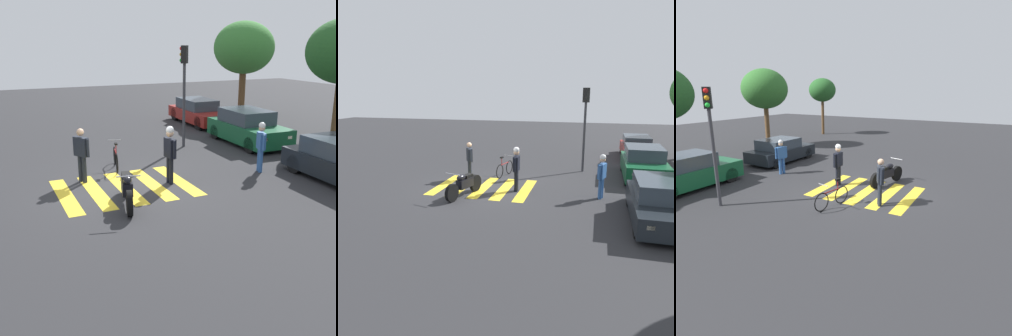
% 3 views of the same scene
% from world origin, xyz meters
% --- Properties ---
extents(ground_plane, '(60.00, 60.00, 0.00)m').
position_xyz_m(ground_plane, '(0.00, 0.00, 0.00)').
color(ground_plane, '#2B2B2D').
extents(police_motorcycle, '(2.20, 0.83, 1.06)m').
position_xyz_m(police_motorcycle, '(1.33, -0.37, 0.47)').
color(police_motorcycle, black).
rests_on(police_motorcycle, ground_plane).
extents(leaning_bicycle, '(1.64, 0.52, 0.99)m').
position_xyz_m(leaning_bicycle, '(-2.06, 0.37, 0.37)').
color(leaning_bicycle, black).
rests_on(leaning_bicycle, ground_plane).
extents(officer_on_foot, '(0.69, 0.24, 1.84)m').
position_xyz_m(officer_on_foot, '(0.18, 1.45, 1.07)').
color(officer_on_foot, black).
rests_on(officer_on_foot, ground_plane).
extents(officer_by_motorcycle, '(0.61, 0.42, 1.74)m').
position_xyz_m(officer_by_motorcycle, '(-1.07, -1.03, 1.00)').
color(officer_by_motorcycle, '#1E232D').
rests_on(officer_by_motorcycle, ground_plane).
extents(pedestrian_bystander, '(0.62, 0.34, 1.72)m').
position_xyz_m(pedestrian_bystander, '(0.30, 4.78, 0.98)').
color(pedestrian_bystander, '#2D5999').
rests_on(pedestrian_bystander, ground_plane).
extents(crosswalk_stripes, '(3.18, 4.05, 0.01)m').
position_xyz_m(crosswalk_stripes, '(0.00, -0.00, 0.00)').
color(crosswalk_stripes, yellow).
rests_on(crosswalk_stripes, ground_plane).
extents(car_maroon_wagon, '(4.40, 1.76, 1.33)m').
position_xyz_m(car_maroon_wagon, '(-8.30, 6.99, 0.64)').
color(car_maroon_wagon, black).
rests_on(car_maroon_wagon, ground_plane).
extents(car_green_compact, '(4.15, 1.90, 1.48)m').
position_xyz_m(car_green_compact, '(-3.30, 6.75, 0.71)').
color(car_green_compact, black).
rests_on(car_green_compact, ground_plane).
extents(traffic_light_pole, '(0.34, 0.34, 4.15)m').
position_xyz_m(traffic_light_pole, '(-3.97, 3.96, 2.79)').
color(traffic_light_pole, '#38383D').
rests_on(traffic_light_pole, ground_plane).
extents(street_tree_near, '(3.47, 3.47, 5.43)m').
position_xyz_m(street_tree_near, '(-9.38, 10.48, 3.93)').
color(street_tree_near, brown).
rests_on(street_tree_near, ground_plane).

